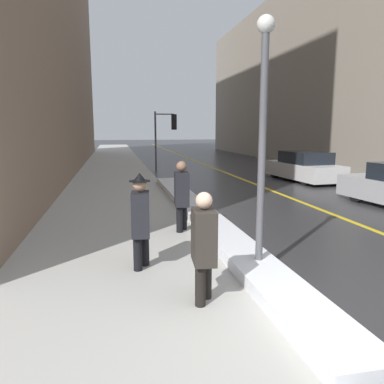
{
  "coord_description": "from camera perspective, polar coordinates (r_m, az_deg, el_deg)",
  "views": [
    {
      "loc": [
        -2.02,
        -3.75,
        2.39
      ],
      "look_at": [
        -0.4,
        4.0,
        1.05
      ],
      "focal_mm": 35.0,
      "sensor_mm": 36.0,
      "label": 1
    }
  ],
  "objects": [
    {
      "name": "traffic_light_near",
      "position": [
        22.36,
        -3.78,
        9.71
      ],
      "size": [
        1.31,
        0.32,
        3.39
      ],
      "rotation": [
        0.0,
        0.0,
        -0.04
      ],
      "color": "#515156",
      "rests_on": "ground"
    },
    {
      "name": "road_centre_stripe",
      "position": [
        19.84,
        5.95,
        2.64
      ],
      "size": [
        0.16,
        80.0,
        0.0
      ],
      "color": "gold",
      "rests_on": "ground"
    },
    {
      "name": "lamp_post",
      "position": [
        6.12,
        10.76,
        10.54
      ],
      "size": [
        0.28,
        0.28,
        4.1
      ],
      "color": "#515156",
      "rests_on": "ground"
    },
    {
      "name": "pedestrian_in_fedora",
      "position": [
        6.41,
        -7.84,
        -3.81
      ],
      "size": [
        0.36,
        0.54,
        1.67
      ],
      "rotation": [
        0.0,
        0.0,
        -1.66
      ],
      "color": "black",
      "rests_on": "ground"
    },
    {
      "name": "ground_plane",
      "position": [
        4.89,
        15.29,
        -20.04
      ],
      "size": [
        160.0,
        160.0,
        0.0
      ],
      "primitive_type": "plane",
      "color": "#2D2D30"
    },
    {
      "name": "fire_hydrant",
      "position": [
        9.52,
        2.47,
        -2.81
      ],
      "size": [
        0.2,
        0.2,
        0.7
      ],
      "color": "red",
      "rests_on": "ground"
    },
    {
      "name": "snow_bank_curb",
      "position": [
        10.12,
        1.4,
        -3.42
      ],
      "size": [
        0.79,
        13.85,
        0.22
      ],
      "color": "white",
      "rests_on": "ground"
    },
    {
      "name": "parked_car_white",
      "position": [
        18.18,
        16.67,
        3.65
      ],
      "size": [
        2.07,
        4.4,
        1.36
      ],
      "rotation": [
        0.0,
        0.0,
        1.65
      ],
      "color": "silver",
      "rests_on": "ground"
    },
    {
      "name": "sidewalk_slab",
      "position": [
        18.9,
        -11.66,
        2.16
      ],
      "size": [
        4.0,
        80.0,
        0.01
      ],
      "color": "#B2AFA8",
      "rests_on": "ground"
    },
    {
      "name": "building_facade_right",
      "position": [
        30.05,
        19.08,
        16.25
      ],
      "size": [
        6.0,
        36.0,
        12.27
      ],
      "color": "gray",
      "rests_on": "ground"
    },
    {
      "name": "pedestrian_nearside",
      "position": [
        8.7,
        -1.59,
        -0.12
      ],
      "size": [
        0.36,
        0.56,
        1.66
      ],
      "rotation": [
        0.0,
        0.0,
        -1.66
      ],
      "color": "black",
      "rests_on": "ground"
    },
    {
      "name": "pedestrian_in_glasses",
      "position": [
        5.13,
        1.78,
        -7.68
      ],
      "size": [
        0.34,
        0.73,
        1.56
      ],
      "rotation": [
        0.0,
        0.0,
        -1.66
      ],
      "color": "black",
      "rests_on": "ground"
    }
  ]
}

